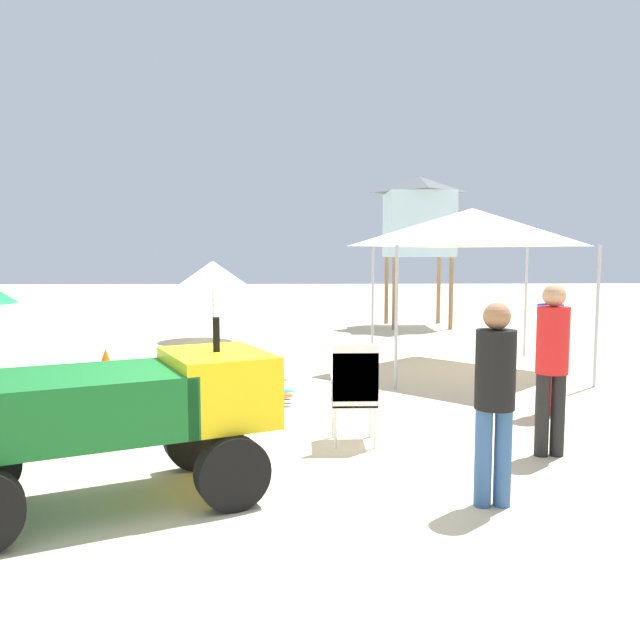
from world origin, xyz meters
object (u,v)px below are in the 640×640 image
Objects in this scene: stacked_plastic_chairs at (354,385)px; beach_umbrella_far at (213,274)px; surfboard_pile at (214,390)px; lifeguard_near_center at (549,342)px; popup_canopy at (472,227)px; lifeguard_tower at (419,217)px; utility_cart at (122,409)px; lifeguard_near_left at (552,357)px; traffic_cone_far at (106,365)px; lifeguard_near_right at (495,391)px.

stacked_plastic_chairs is 9.10m from beach_umbrella_far.
lifeguard_near_center is (4.34, -0.93, 0.78)m from surfboard_pile.
lifeguard_tower is at bearing 86.91° from popup_canopy.
lifeguard_near_center is at bearing 30.63° from utility_cart.
popup_canopy is 7.04m from lifeguard_tower.
lifeguard_near_left is 1.07× the size of lifeguard_near_center.
popup_canopy is (4.20, 2.32, 2.36)m from surfboard_pile.
beach_umbrella_far is at bearing 77.90° from traffic_cone_far.
surfboard_pile is 5.35m from popup_canopy.
utility_cart is 3.02m from lifeguard_near_right.
lifeguard_near_center is 0.39× the size of lifeguard_tower.
lifeguard_near_right is (-0.97, -1.28, -0.06)m from lifeguard_near_left.
lifeguard_tower is (4.85, 12.99, 2.32)m from utility_cart.
surfboard_pile is at bearing 167.90° from lifeguard_near_center.
traffic_cone_far reaches higher than surfboard_pile.
stacked_plastic_chairs is 5.21m from traffic_cone_far.
traffic_cone_far is (-5.65, 4.07, -0.74)m from lifeguard_near_left.
beach_umbrella_far is at bearing 97.48° from surfboard_pile.
stacked_plastic_chairs is 0.58× the size of beach_umbrella_far.
lifeguard_near_left is (3.72, -2.57, 0.86)m from surfboard_pile.
lifeguard_near_right reaches higher than utility_cart.
lifeguard_tower is (0.87, 11.90, 2.10)m from lifeguard_near_left.
beach_umbrella_far reaches higher than utility_cart.
lifeguard_near_left is at bearing -12.41° from stacked_plastic_chairs.
lifeguard_tower is (1.84, 13.18, 2.16)m from lifeguard_near_right.
beach_umbrella_far is (-5.20, 7.45, 0.65)m from lifeguard_near_center.
popup_canopy is at bearing 84.30° from lifeguard_near_left.
surfboard_pile is 1.48× the size of lifeguard_near_center.
stacked_plastic_chairs is at bearing 119.66° from lifeguard_near_right.
popup_canopy reaches higher than utility_cart.
lifeguard_near_right is at bearing -3.66° from utility_cart.
lifeguard_near_center is 10.49m from lifeguard_tower.
utility_cart is 7.67m from popup_canopy.
popup_canopy is at bearing 53.20° from utility_cart.
lifeguard_near_right is 13.48m from lifeguard_tower.
surfboard_pile is 4.54× the size of traffic_cone_far.
stacked_plastic_chairs is at bearing -50.49° from surfboard_pile.
lifeguard_near_right reaches higher than surfboard_pile.
surfboard_pile is 0.57× the size of lifeguard_tower.
utility_cart is 5.44m from traffic_cone_far.
beach_umbrella_far reaches higher than lifeguard_near_center.
utility_cart is at bearing -94.23° from surfboard_pile.
beach_umbrella_far is (-2.62, 8.67, 0.94)m from stacked_plastic_chairs.
lifeguard_near_center is at bearing 25.30° from stacked_plastic_chairs.
traffic_cone_far is at bearing 142.22° from surfboard_pile.
lifeguard_near_right is at bearing -48.86° from traffic_cone_far.
lifeguard_near_left reaches higher than surfboard_pile.
stacked_plastic_chairs is 0.46× the size of surfboard_pile.
beach_umbrella_far is (-3.60, 10.37, 0.64)m from lifeguard_near_right.
surfboard_pile is 6.73m from beach_umbrella_far.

